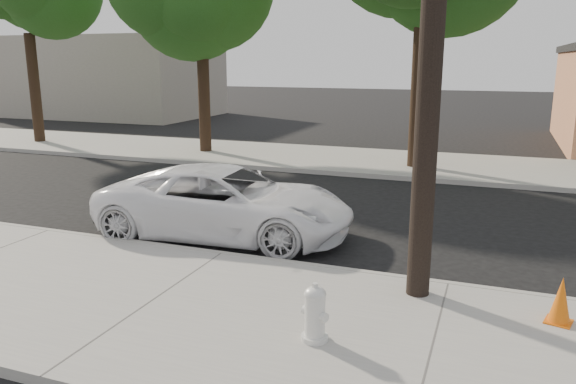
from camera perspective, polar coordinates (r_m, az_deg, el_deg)
The scene contains 8 objects.
ground at distance 12.22m, azimuth -2.17°, elevation -3.75°, with size 120.00×120.00×0.00m, color black.
near_sidewalk at distance 8.65m, azimuth -13.49°, elevation -11.01°, with size 90.00×4.40×0.15m, color gray.
far_sidewalk at distance 20.10m, azimuth 7.27°, elevation 3.15°, with size 90.00×5.00×0.15m, color gray.
curb_near at distance 10.40m, azimuth -6.69°, elevation -6.51°, with size 90.00×0.12×0.16m, color #9E9B93.
building_far at distance 39.37m, azimuth -18.26°, elevation 11.08°, with size 14.00×8.00×5.00m, color gray.
police_cruiser at distance 11.59m, azimuth -6.32°, elevation -1.04°, with size 2.41×5.24×1.46m, color white.
fire_hydrant at distance 7.15m, azimuth 2.75°, elevation -12.32°, with size 0.38×0.34×0.71m.
traffic_cone at distance 8.41m, azimuth 25.97°, elevation -9.90°, with size 0.40×0.40×0.64m.
Camera 1 is at (4.56, -10.76, 3.58)m, focal length 35.00 mm.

